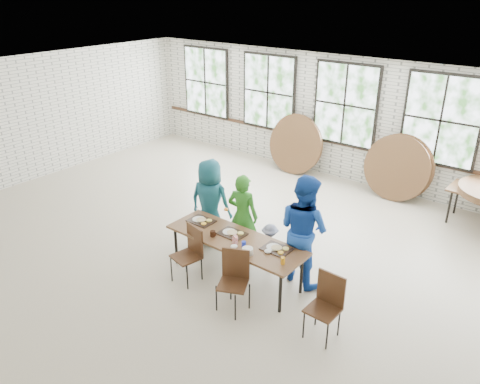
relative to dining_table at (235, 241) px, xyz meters
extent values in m
plane|color=#BDAD96|center=(-0.65, 0.55, -0.69)|extent=(12.00, 12.00, 0.00)
plane|color=white|center=(-0.65, 0.55, 2.31)|extent=(12.00, 12.00, 0.00)
plane|color=silver|center=(-0.65, 5.05, 0.81)|extent=(12.00, 0.00, 12.00)
plane|color=silver|center=(-6.65, 0.55, 0.81)|extent=(0.00, 9.00, 9.00)
cube|color=#422819|center=(-0.65, 5.02, 0.21)|extent=(11.80, 0.05, 0.08)
cube|color=black|center=(-5.05, 4.99, 1.19)|extent=(1.62, 0.05, 1.97)
cube|color=white|center=(-5.05, 4.95, 1.19)|extent=(1.50, 0.01, 1.85)
cube|color=black|center=(-2.85, 4.99, 1.19)|extent=(1.62, 0.05, 1.97)
cube|color=white|center=(-2.85, 4.95, 1.19)|extent=(1.50, 0.01, 1.85)
cube|color=black|center=(-0.65, 4.99, 1.19)|extent=(1.62, 0.05, 1.97)
cube|color=white|center=(-0.65, 4.95, 1.19)|extent=(1.50, 0.01, 1.85)
cube|color=black|center=(1.55, 4.99, 1.19)|extent=(1.62, 0.05, 1.97)
cube|color=white|center=(1.55, 4.95, 1.19)|extent=(1.50, 0.01, 1.85)
cube|color=brown|center=(0.00, 0.00, 0.03)|extent=(2.41, 0.83, 0.04)
cylinder|color=black|center=(-1.08, -0.30, -0.34)|extent=(0.05, 0.05, 0.70)
cylinder|color=black|center=(-1.08, 0.30, -0.34)|extent=(0.05, 0.05, 0.70)
cylinder|color=black|center=(1.08, -0.30, -0.34)|extent=(0.05, 0.05, 0.70)
cylinder|color=black|center=(1.08, 0.30, -0.34)|extent=(0.05, 0.05, 0.70)
cube|color=#442816|center=(-0.58, -0.57, -0.24)|extent=(0.50, 0.48, 0.03)
cube|color=#442816|center=(-0.54, -0.38, 0.01)|extent=(0.42, 0.12, 0.50)
cylinder|color=black|center=(-0.76, -0.74, -0.47)|extent=(0.02, 0.02, 0.44)
cylinder|color=black|center=(-0.76, -0.40, -0.47)|extent=(0.02, 0.02, 0.44)
cylinder|color=black|center=(-0.40, -0.74, -0.47)|extent=(0.02, 0.02, 0.44)
cylinder|color=black|center=(-0.40, -0.40, -0.47)|extent=(0.02, 0.02, 0.44)
cube|color=#442816|center=(0.50, -0.69, -0.24)|extent=(0.55, 0.54, 0.03)
cube|color=#442816|center=(0.42, -0.52, 0.01)|extent=(0.39, 0.20, 0.50)
cylinder|color=black|center=(0.32, -0.86, -0.47)|extent=(0.02, 0.02, 0.44)
cylinder|color=black|center=(0.32, -0.52, -0.47)|extent=(0.02, 0.02, 0.44)
cylinder|color=black|center=(0.68, -0.86, -0.47)|extent=(0.02, 0.02, 0.44)
cylinder|color=black|center=(0.68, -0.52, -0.47)|extent=(0.02, 0.02, 0.44)
cube|color=#442816|center=(1.83, -0.40, -0.24)|extent=(0.43, 0.41, 0.03)
cube|color=#442816|center=(1.84, -0.21, 0.01)|extent=(0.42, 0.05, 0.50)
cylinder|color=black|center=(1.65, -0.57, -0.47)|extent=(0.02, 0.02, 0.44)
cylinder|color=black|center=(1.65, -0.23, -0.47)|extent=(0.02, 0.02, 0.44)
cylinder|color=black|center=(2.01, -0.57, -0.47)|extent=(0.02, 0.02, 0.44)
cylinder|color=black|center=(2.01, -0.23, -0.47)|extent=(0.02, 0.02, 0.44)
imported|color=#1B6369|center=(-1.11, 0.65, 0.13)|extent=(0.91, 0.70, 1.65)
imported|color=#29721E|center=(-0.35, 0.65, 0.09)|extent=(0.63, 0.49, 1.55)
imported|color=#171F48|center=(0.23, 0.65, -0.29)|extent=(0.56, 0.40, 0.79)
imported|color=#1743A1|center=(0.87, 0.65, 0.24)|extent=(1.04, 0.89, 1.85)
cylinder|color=black|center=(2.21, 4.19, -0.34)|extent=(0.04, 0.04, 0.70)
cylinder|color=black|center=(2.21, 4.74, -0.34)|extent=(0.04, 0.04, 0.70)
cube|color=black|center=(-0.84, 0.10, 0.06)|extent=(0.44, 0.33, 0.02)
cube|color=black|center=(-0.13, 0.08, 0.06)|extent=(0.44, 0.33, 0.02)
cube|color=black|center=(0.71, 0.13, 0.06)|extent=(0.44, 0.33, 0.02)
cylinder|color=black|center=(-0.34, -0.17, 0.10)|extent=(0.09, 0.09, 0.09)
cube|color=red|center=(0.10, -0.13, 0.11)|extent=(0.06, 0.06, 0.11)
cylinder|color=#1B30CD|center=(0.27, -0.13, 0.10)|extent=(0.07, 0.07, 0.10)
cylinder|color=orange|center=(1.01, -0.15, 0.11)|extent=(0.07, 0.07, 0.11)
cylinder|color=white|center=(0.43, -0.25, 0.10)|extent=(0.17, 0.17, 0.10)
ellipsoid|color=white|center=(-0.55, -0.26, 0.08)|extent=(0.11, 0.11, 0.05)
ellipsoid|color=white|center=(0.16, -0.23, 0.08)|extent=(0.11, 0.11, 0.05)
ellipsoid|color=white|center=(0.65, -0.03, 0.08)|extent=(0.11, 0.11, 0.05)
cylinder|color=brown|center=(-1.79, 4.76, 0.05)|extent=(1.50, 0.21, 1.50)
cylinder|color=brown|center=(-1.78, 4.66, 0.05)|extent=(1.50, 0.40, 1.47)
cylinder|color=brown|center=(0.92, 4.76, 0.05)|extent=(1.50, 0.29, 1.49)
cylinder|color=brown|center=(0.87, 4.66, 0.05)|extent=(1.50, 0.37, 1.47)
camera|label=1|loc=(4.10, -5.13, 3.84)|focal=35.00mm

